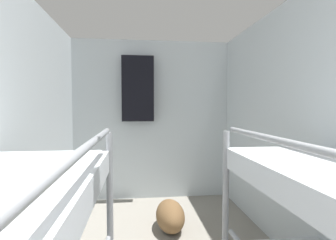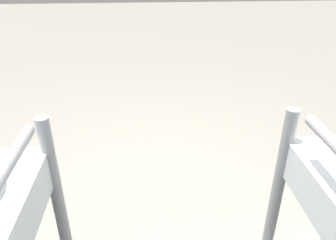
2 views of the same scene
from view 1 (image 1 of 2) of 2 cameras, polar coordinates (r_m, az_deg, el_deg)
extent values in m
cube|color=silver|center=(3.83, -3.50, -0.01)|extent=(2.36, 0.06, 2.29)
cylinder|color=gray|center=(1.91, -12.50, -20.34)|extent=(0.04, 0.04, 1.17)
cylinder|color=gray|center=(0.93, -18.26, -6.44)|extent=(0.03, 1.49, 0.03)
cylinder|color=gray|center=(2.00, 12.39, -19.27)|extent=(0.04, 0.04, 1.17)
cylinder|color=gray|center=(1.10, 27.55, -5.19)|extent=(0.03, 1.49, 0.03)
ellipsoid|color=brown|center=(3.03, 0.48, -20.08)|extent=(0.31, 0.57, 0.31)
cube|color=black|center=(3.68, -6.60, 6.77)|extent=(0.44, 0.12, 0.90)
camera|label=2|loc=(1.05, 10.23, 19.32)|focal=35.00mm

